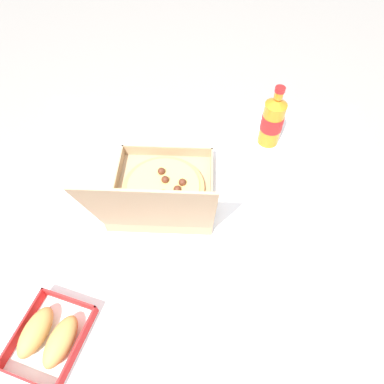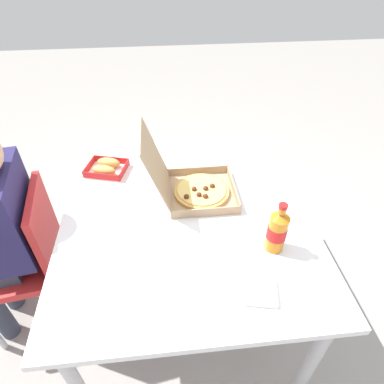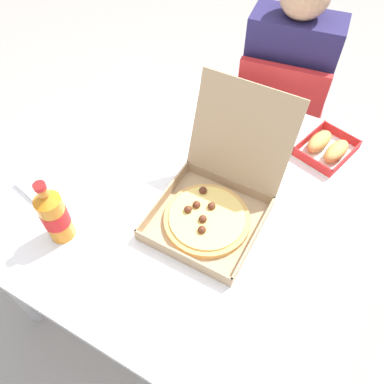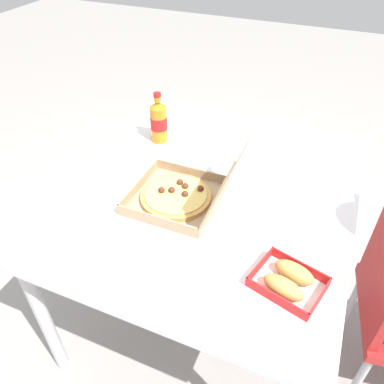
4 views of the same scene
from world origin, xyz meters
name	(u,v)px [view 2 (image 2 of 4)]	position (x,y,z in m)	size (l,w,h in m)	color
ground_plane	(187,303)	(0.00, 0.00, 0.00)	(10.00, 10.00, 0.00)	gray
dining_table	(186,223)	(0.00, 0.00, 0.67)	(1.18, 1.06, 0.74)	white
chair	(27,255)	(0.05, 0.76, 0.48)	(0.45, 0.45, 0.83)	red
pizza_box_open	(193,187)	(0.11, -0.05, 0.79)	(0.30, 0.40, 0.33)	tan
bread_side_box	(106,167)	(0.33, 0.37, 0.77)	(0.20, 0.22, 0.06)	white
cola_bottle	(277,231)	(-0.24, -0.32, 0.83)	(0.07, 0.07, 0.22)	orange
paper_menu	(120,291)	(-0.37, 0.26, 0.74)	(0.21, 0.15, 0.00)	white
napkin_pile	(260,291)	(-0.43, -0.22, 0.75)	(0.11, 0.11, 0.02)	white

